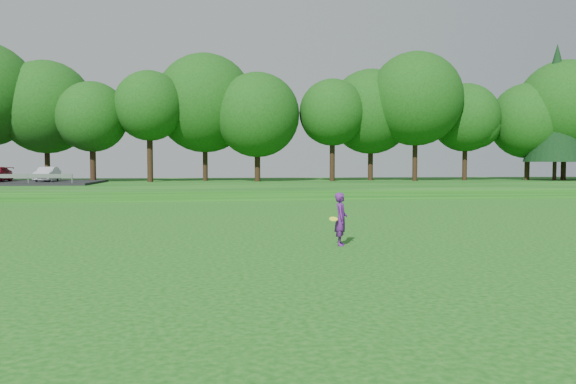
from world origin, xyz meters
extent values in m
plane|color=#0D4710|center=(0.00, 0.00, 0.00)|extent=(140.00, 140.00, 0.00)
cube|color=#0D4710|center=(0.00, 34.00, 0.30)|extent=(130.00, 30.00, 0.60)
cube|color=gray|center=(0.00, 20.00, 0.02)|extent=(130.00, 1.60, 0.04)
imported|color=#B4B6BC|center=(-16.00, 33.00, 1.38)|extent=(1.27, 3.64, 1.20)
imported|color=#561974|center=(1.34, 0.37, 0.74)|extent=(0.47, 0.61, 1.49)
cylinder|color=#E7FE28|center=(1.09, 0.18, 0.77)|extent=(0.24, 0.23, 0.11)
camera|label=1|loc=(-2.04, -14.95, 2.32)|focal=35.00mm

